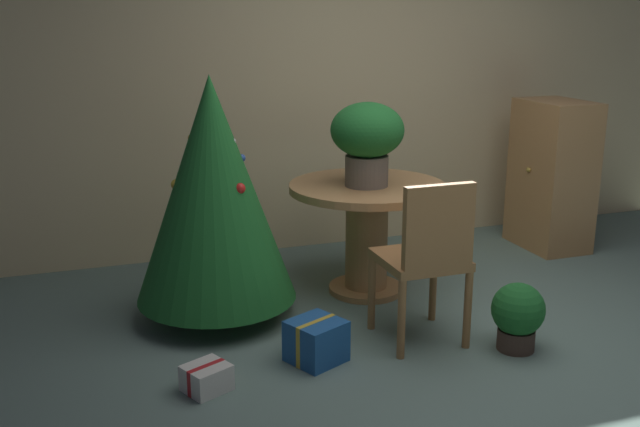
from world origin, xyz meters
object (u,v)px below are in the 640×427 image
(holiday_tree, at_px, (213,190))
(gift_box_blue, at_px, (316,341))
(wooden_cabinet, at_px, (552,175))
(round_dining_table, at_px, (367,220))
(flower_vase, at_px, (367,137))
(wooden_chair_near, at_px, (427,253))
(potted_plant, at_px, (518,314))
(gift_box_cream, at_px, (207,378))

(holiday_tree, xyz_separation_m, gift_box_blue, (0.38, -0.76, -0.69))
(wooden_cabinet, bearing_deg, holiday_tree, -169.02)
(round_dining_table, relative_size, flower_vase, 1.91)
(flower_vase, xyz_separation_m, wooden_chair_near, (0.03, -0.81, -0.52))
(wooden_cabinet, xyz_separation_m, potted_plant, (-1.30, -1.53, -0.37))
(flower_vase, height_order, wooden_cabinet, flower_vase)
(round_dining_table, xyz_separation_m, flower_vase, (-0.03, -0.04, 0.56))
(flower_vase, xyz_separation_m, gift_box_cream, (-1.23, -0.94, -0.99))
(wooden_cabinet, relative_size, potted_plant, 3.01)
(holiday_tree, relative_size, wooden_cabinet, 1.27)
(wooden_cabinet, height_order, potted_plant, wooden_cabinet)
(gift_box_cream, xyz_separation_m, wooden_cabinet, (3.01, 1.42, 0.51))
(potted_plant, bearing_deg, wooden_cabinet, 49.60)
(round_dining_table, distance_m, flower_vase, 0.56)
(holiday_tree, bearing_deg, wooden_cabinet, 10.98)
(round_dining_table, bearing_deg, holiday_tree, -174.66)
(round_dining_table, xyz_separation_m, holiday_tree, (-1.02, -0.10, 0.31))
(wooden_chair_near, xyz_separation_m, gift_box_cream, (-1.26, -0.13, -0.47))
(flower_vase, bearing_deg, gift_box_blue, -127.19)
(wooden_chair_near, height_order, gift_box_blue, wooden_chair_near)
(wooden_chair_near, relative_size, gift_box_blue, 2.73)
(gift_box_blue, bearing_deg, potted_plant, -12.03)
(flower_vase, relative_size, wooden_cabinet, 0.46)
(gift_box_blue, bearing_deg, holiday_tree, 116.62)
(flower_vase, distance_m, potted_plant, 1.43)
(gift_box_cream, relative_size, wooden_cabinet, 0.23)
(wooden_chair_near, xyz_separation_m, wooden_cabinet, (1.75, 1.29, 0.04))
(holiday_tree, distance_m, wooden_cabinet, 2.83)
(flower_vase, relative_size, potted_plant, 1.38)
(flower_vase, xyz_separation_m, potted_plant, (0.48, -1.04, -0.85))
(flower_vase, relative_size, gift_box_blue, 1.53)
(round_dining_table, relative_size, gift_box_blue, 2.93)
(flower_vase, bearing_deg, wooden_chair_near, -88.12)
(holiday_tree, bearing_deg, gift_box_cream, -104.94)
(gift_box_blue, bearing_deg, wooden_cabinet, 28.44)
(wooden_cabinet, bearing_deg, wooden_chair_near, -143.55)
(holiday_tree, height_order, potted_plant, holiday_tree)
(flower_vase, xyz_separation_m, wooden_cabinet, (1.78, 0.48, -0.48))
(wooden_chair_near, relative_size, wooden_cabinet, 0.82)
(gift_box_blue, bearing_deg, round_dining_table, 53.04)
(wooden_chair_near, bearing_deg, holiday_tree, 143.55)
(gift_box_cream, distance_m, wooden_cabinet, 3.36)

